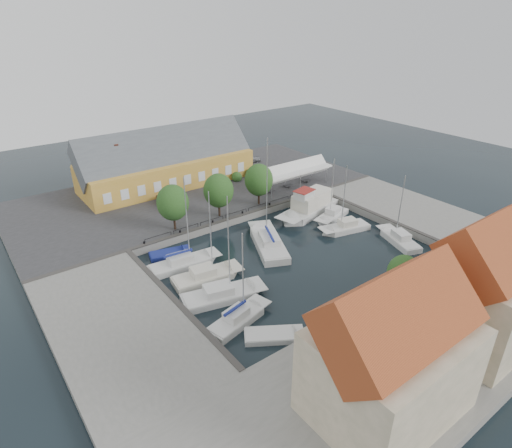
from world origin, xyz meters
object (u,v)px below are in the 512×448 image
at_px(center_sailboat, 268,244).
at_px(west_boat_b, 206,277).
at_px(east_boat_c, 399,240).
at_px(west_boat_c, 222,296).
at_px(car_silver, 249,158).
at_px(west_boat_d, 238,320).
at_px(east_boat_b, 345,229).
at_px(launch_nw, 169,255).
at_px(tent_canopy, 293,171).
at_px(west_boat_a, 183,264).
at_px(car_red, 167,201).
at_px(east_boat_a, 332,217).
at_px(launch_sw, 273,337).
at_px(warehouse, 163,164).
at_px(trawler, 309,207).

bearing_deg(center_sailboat, west_boat_b, -170.06).
height_order(east_boat_c, west_boat_c, west_boat_c).
distance_m(car_silver, center_sailboat, 31.56).
bearing_deg(west_boat_b, west_boat_d, -98.98).
relative_size(east_boat_b, launch_nw, 1.89).
bearing_deg(tent_canopy, west_boat_a, -158.88).
height_order(east_boat_b, west_boat_c, west_boat_c).
xyz_separation_m(tent_canopy, launch_nw, (-26.03, -6.68, -3.59)).
bearing_deg(west_boat_c, car_red, 77.17).
xyz_separation_m(east_boat_a, west_boat_c, (-23.38, -6.84, -0.00)).
bearing_deg(west_boat_b, east_boat_a, 6.90).
distance_m(car_red, center_sailboat, 18.37).
bearing_deg(launch_nw, launch_sw, -87.30).
xyz_separation_m(east_boat_a, west_boat_b, (-22.89, -2.77, -0.00)).
relative_size(tent_canopy, launch_nw, 2.61).
relative_size(warehouse, east_boat_b, 2.83).
distance_m(east_boat_b, east_boat_c, 7.18).
relative_size(trawler, west_boat_b, 1.10).
xyz_separation_m(warehouse, car_silver, (18.32, 0.82, -2.68)).
xyz_separation_m(car_red, east_boat_c, (19.86, -26.81, -1.49)).
relative_size(trawler, launch_nw, 2.29).
xyz_separation_m(warehouse, launch_nw, (-9.43, -20.54, -4.34)).
relative_size(warehouse, east_boat_a, 2.90).
height_order(car_red, west_boat_b, west_boat_b).
xyz_separation_m(car_silver, east_boat_a, (-3.94, -25.90, -1.48)).
bearing_deg(west_boat_b, east_boat_c, -16.97).
relative_size(warehouse, west_boat_a, 2.46).
relative_size(center_sailboat, west_boat_a, 1.25).
bearing_deg(trawler, launch_sw, -139.94).
relative_size(west_boat_d, launch_nw, 1.88).
height_order(warehouse, east_boat_c, warehouse).
bearing_deg(west_boat_a, west_boat_c, -88.27).
xyz_separation_m(launch_sw, launch_nw, (-0.91, 19.31, -0.00)).
bearing_deg(warehouse, center_sailboat, -86.02).
relative_size(east_boat_b, west_boat_a, 0.87).
relative_size(west_boat_d, launch_sw, 1.74).
bearing_deg(center_sailboat, launch_sw, -126.82).
height_order(east_boat_a, west_boat_d, west_boat_d).
bearing_deg(west_boat_b, car_red, 75.96).
bearing_deg(car_silver, center_sailboat, 166.81).
xyz_separation_m(warehouse, west_boat_c, (-9.00, -31.92, -4.17)).
xyz_separation_m(east_boat_a, west_boat_a, (-23.63, 1.24, 0.01)).
relative_size(west_boat_b, west_boat_d, 1.10).
relative_size(car_silver, launch_nw, 0.82).
bearing_deg(west_boat_a, warehouse, 68.81).
relative_size(center_sailboat, east_boat_c, 1.52).
bearing_deg(west_boat_d, tent_canopy, 40.16).
distance_m(warehouse, west_boat_b, 29.41).
height_order(tent_canopy, east_boat_c, east_boat_c).
bearing_deg(east_boat_b, launch_sw, -153.14).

